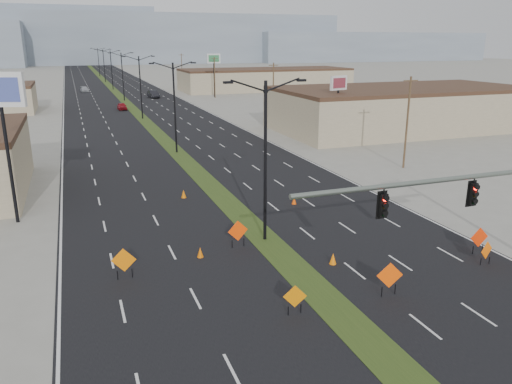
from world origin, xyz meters
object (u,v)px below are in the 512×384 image
object	(u,v)px
car_left	(122,106)
pole_sign_east_near	(338,89)
construction_sign_5	(479,238)
streetlight_2	(140,85)
car_mid	(153,94)
construction_sign_0	(124,261)
streetlight_5	(104,64)
cone_0	(200,252)
signal_mast	(502,199)
streetlight_1	(175,105)
car_far	(85,89)
construction_sign_4	(486,251)
streetlight_3	(123,75)
construction_sign_2	(238,232)
pole_sign_west	(0,101)
cone_2	(294,200)
streetlight_4	(111,69)
cone_3	(184,194)
streetlight_6	(99,61)
construction_sign_1	(295,298)
streetlight_0	(265,157)
pole_sign_east_far	(214,62)
construction_sign_3	(390,276)
cone_1	(333,259)

from	to	relation	value
car_left	pole_sign_east_near	bearing A→B (deg)	-61.77
construction_sign_5	streetlight_2	bearing A→B (deg)	102.35
car_mid	construction_sign_0	xyz separation A→B (m)	(-15.85, -90.29, 0.21)
streetlight_2	car_left	distance (m)	13.69
streetlight_2	streetlight_5	size ratio (longest dim) A/B	1.00
car_mid	cone_0	distance (m)	89.71
signal_mast	car_mid	xyz separation A→B (m)	(-1.73, 97.72, -3.97)
streetlight_5	car_mid	distance (m)	52.93
streetlight_1	car_far	distance (m)	80.20
cone_0	construction_sign_4	bearing A→B (deg)	-23.63
streetlight_3	construction_sign_2	distance (m)	84.72
construction_sign_4	pole_sign_west	distance (m)	31.57
cone_2	car_left	bearing A→B (deg)	96.16
streetlight_4	cone_3	size ratio (longest dim) A/B	14.61
streetlight_6	construction_sign_1	distance (m)	177.07
streetlight_1	streetlight_3	world-z (taller)	same
streetlight_0	streetlight_5	bearing A→B (deg)	90.00
construction_sign_2	cone_2	xyz separation A→B (m)	(6.77, 6.59, -0.72)
streetlight_2	construction_sign_5	size ratio (longest dim) A/B	6.11
construction_sign_4	cone_3	distance (m)	22.77
streetlight_2	construction_sign_2	size ratio (longest dim) A/B	5.74
streetlight_0	streetlight_6	size ratio (longest dim) A/B	1.00
construction_sign_5	pole_sign_east_far	world-z (taller)	pole_sign_east_far
signal_mast	streetlight_4	xyz separation A→B (m)	(-8.56, 122.00, 0.63)
construction_sign_3	cone_0	size ratio (longest dim) A/B	2.82
streetlight_0	streetlight_5	xyz separation A→B (m)	(0.00, 140.00, 0.00)
cone_2	cone_1	bearing A→B (deg)	-102.88
streetlight_2	pole_sign_east_near	size ratio (longest dim) A/B	1.23
cone_3	pole_sign_east_near	bearing A→B (deg)	36.78
streetlight_4	construction_sign_2	world-z (taller)	streetlight_4
pole_sign_east_far	streetlight_2	bearing A→B (deg)	-130.56
construction_sign_3	pole_sign_east_near	bearing A→B (deg)	77.94
pole_sign_west	streetlight_0	bearing A→B (deg)	-10.98
pole_sign_west	construction_sign_0	bearing A→B (deg)	-42.29
car_far	construction_sign_5	world-z (taller)	construction_sign_5
streetlight_2	cone_0	distance (m)	57.67
cone_3	construction_sign_4	bearing A→B (deg)	-54.00
streetlight_0	car_mid	distance (m)	88.10
streetlight_2	cone_2	world-z (taller)	streetlight_2
streetlight_3	streetlight_2	bearing A→B (deg)	-90.00
construction_sign_1	cone_2	bearing A→B (deg)	81.11
streetlight_4	cone_1	distance (m)	116.92
cone_2	cone_0	bearing A→B (deg)	-142.07
construction_sign_2	pole_sign_east_near	size ratio (longest dim) A/B	0.21
streetlight_0	cone_1	distance (m)	7.35
construction_sign_2	car_left	bearing A→B (deg)	84.52
streetlight_6	construction_sign_3	world-z (taller)	streetlight_6
signal_mast	streetlight_6	xyz separation A→B (m)	(-8.56, 178.00, 0.63)
streetlight_0	car_mid	world-z (taller)	streetlight_0
streetlight_4	construction_sign_0	distance (m)	115.01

